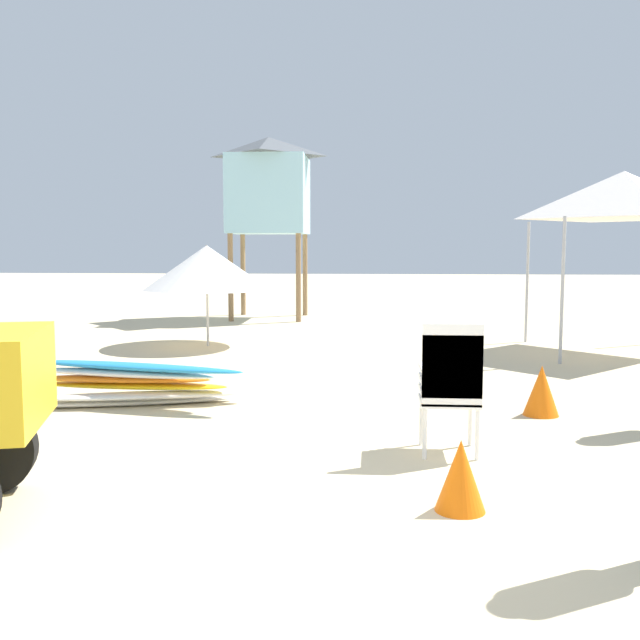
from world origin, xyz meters
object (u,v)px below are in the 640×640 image
(stacked_plastic_chairs, at_px, (450,378))
(beach_umbrella_mid, at_px, (207,268))
(traffic_cone_near, at_px, (541,390))
(surfboard_pile, at_px, (130,384))
(traffic_cone_far, at_px, (460,475))
(popup_canopy, at_px, (623,195))
(lifeguard_tower, at_px, (269,186))

(stacked_plastic_chairs, relative_size, beach_umbrella_mid, 0.51)
(beach_umbrella_mid, relative_size, traffic_cone_near, 4.21)
(beach_umbrella_mid, distance_m, traffic_cone_near, 6.72)
(surfboard_pile, height_order, traffic_cone_far, surfboard_pile)
(popup_canopy, bearing_deg, traffic_cone_far, -114.89)
(stacked_plastic_chairs, relative_size, lifeguard_tower, 0.26)
(surfboard_pile, relative_size, lifeguard_tower, 0.61)
(beach_umbrella_mid, relative_size, traffic_cone_far, 4.58)
(surfboard_pile, xyz_separation_m, lifeguard_tower, (0.13, 9.50, 2.90))
(lifeguard_tower, height_order, beach_umbrella_mid, lifeguard_tower)
(surfboard_pile, distance_m, beach_umbrella_mid, 4.81)
(beach_umbrella_mid, distance_m, traffic_cone_far, 8.37)
(stacked_plastic_chairs, height_order, beach_umbrella_mid, beach_umbrella_mid)
(stacked_plastic_chairs, bearing_deg, surfboard_pile, 153.34)
(beach_umbrella_mid, bearing_deg, popup_canopy, -2.35)
(surfboard_pile, height_order, beach_umbrella_mid, beach_umbrella_mid)
(surfboard_pile, xyz_separation_m, traffic_cone_far, (3.20, -2.88, -0.00))
(lifeguard_tower, distance_m, traffic_cone_far, 13.08)
(traffic_cone_near, height_order, traffic_cone_far, traffic_cone_near)
(stacked_plastic_chairs, relative_size, traffic_cone_far, 2.34)
(traffic_cone_near, xyz_separation_m, traffic_cone_far, (-1.14, -2.75, -0.02))
(popup_canopy, xyz_separation_m, traffic_cone_near, (-2.23, -4.52, -2.27))
(lifeguard_tower, xyz_separation_m, traffic_cone_far, (3.07, -12.38, -2.90))
(popup_canopy, relative_size, lifeguard_tower, 0.68)
(lifeguard_tower, bearing_deg, surfboard_pile, -90.79)
(traffic_cone_near, bearing_deg, beach_umbrella_mid, 133.65)
(popup_canopy, relative_size, beach_umbrella_mid, 1.34)
(popup_canopy, distance_m, lifeguard_tower, 8.25)
(beach_umbrella_mid, bearing_deg, traffic_cone_near, -46.35)
(lifeguard_tower, relative_size, traffic_cone_near, 8.27)
(traffic_cone_near, distance_m, traffic_cone_far, 2.98)
(beach_umbrella_mid, xyz_separation_m, traffic_cone_near, (4.58, -4.80, -1.10))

